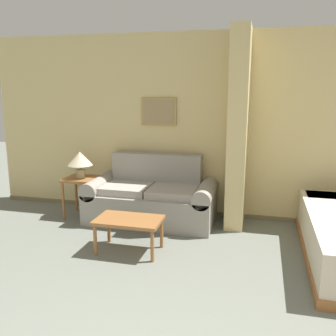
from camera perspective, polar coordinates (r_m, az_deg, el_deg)
wall_back at (r=5.34m, az=10.14°, el=6.08°), size 7.40×0.16×2.60m
wall_partition_pillar at (r=4.99m, az=10.62°, el=5.72°), size 0.24×0.57×2.60m
couch at (r=5.26m, az=-2.52°, el=-4.64°), size 1.78×0.84×0.91m
coffee_table at (r=4.30m, az=-5.98°, el=-8.29°), size 0.74×0.46×0.39m
side_table at (r=5.56m, az=-13.08°, el=-2.41°), size 0.45×0.45×0.57m
table_lamp at (r=5.48m, az=-13.26°, el=1.25°), size 0.36×0.36×0.38m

